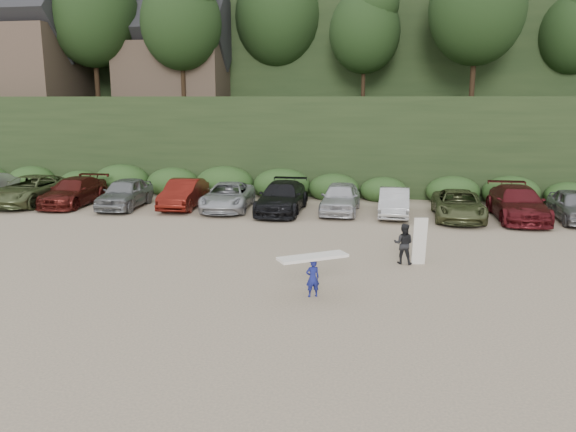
# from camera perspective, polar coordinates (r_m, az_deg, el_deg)

# --- Properties ---
(ground) EXTENTS (120.00, 120.00, 0.00)m
(ground) POSITION_cam_1_polar(r_m,az_deg,el_deg) (19.88, -2.50, -5.39)
(ground) COLOR tan
(ground) RESTS_ON ground
(hillside_backdrop) EXTENTS (90.00, 41.50, 28.00)m
(hillside_backdrop) POSITION_cam_1_polar(r_m,az_deg,el_deg) (54.90, 5.45, 17.40)
(hillside_backdrop) COLOR black
(hillside_backdrop) RESTS_ON ground
(parked_cars) EXTENTS (39.37, 6.05, 1.65)m
(parked_cars) POSITION_cam_1_polar(r_m,az_deg,el_deg) (29.93, -4.63, 1.98)
(parked_cars) COLOR #BCBCC1
(parked_cars) RESTS_ON ground
(child_surfer) EXTENTS (2.13, 1.67, 1.29)m
(child_surfer) POSITION_cam_1_polar(r_m,az_deg,el_deg) (16.93, 2.53, -5.39)
(child_surfer) COLOR navy
(child_surfer) RESTS_ON ground
(adult_surfer) EXTENTS (1.22, 0.67, 1.76)m
(adult_surfer) POSITION_cam_1_polar(r_m,az_deg,el_deg) (20.72, 11.80, -2.74)
(adult_surfer) COLOR black
(adult_surfer) RESTS_ON ground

